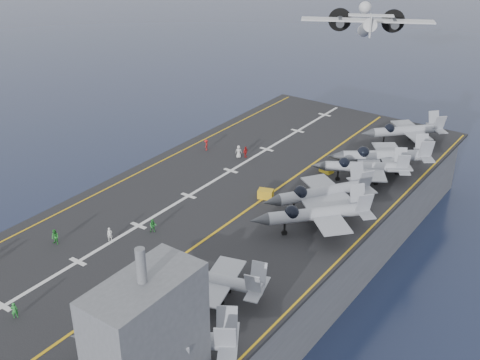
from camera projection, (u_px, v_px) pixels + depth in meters
The scene contains 26 objects.
ground at pixel (224, 272), 85.73m from camera, with size 500.00×500.00×0.00m, color #142135.
hull at pixel (223, 242), 83.50m from camera, with size 36.00×90.00×10.00m, color #56595E.
flight_deck at pixel (223, 209), 81.18m from camera, with size 38.00×92.00×0.40m, color black.
foul_line at pixel (241, 214), 79.53m from camera, with size 0.35×90.00×0.02m, color gold.
landing_centerline at pixel (189, 196), 84.20m from camera, with size 0.50×90.00×0.02m, color silver.
deck_edge_port at pixel (132, 176), 89.91m from camera, with size 0.25×90.00×0.02m, color gold.
deck_edge_stbd at pixel (347, 252), 71.49m from camera, with size 0.25×90.00×0.02m, color gold.
island_superstructure at pixel (147, 328), 48.09m from camera, with size 5.00×10.00×15.00m, color #56595E, non-canonical shape.
fighter_jet_1 at pixel (165, 338), 54.08m from camera, with size 18.45×16.87×5.33m, color gray, non-canonical shape.
fighter_jet_2 at pixel (212, 278), 62.94m from camera, with size 15.11×12.06×4.59m, color gray, non-canonical shape.
fighter_jet_4 at pixel (318, 213), 74.58m from camera, with size 17.95×18.27×5.34m, color #9CA5AD, non-canonical shape.
fighter_jet_5 at pixel (324, 191), 79.70m from camera, with size 17.22×18.56×5.36m, color gray, non-canonical shape.
fighter_jet_6 at pixel (366, 166), 87.32m from camera, with size 16.92×15.44×4.89m, color #8E959D, non-canonical shape.
fighter_jet_7 at pixel (386, 155), 90.31m from camera, with size 18.68×17.68×5.41m, color gray, non-canonical shape.
fighter_jet_8 at pixel (407, 129), 100.04m from camera, with size 16.73×16.86×4.95m, color gray, non-canonical shape.
tow_cart_a at pixel (122, 292), 63.51m from camera, with size 2.23×1.75×1.18m, color gold, non-canonical shape.
tow_cart_b at pixel (266, 194), 83.42m from camera, with size 2.39×1.95×1.24m, color gold, non-canonical shape.
tow_cart_c at pixel (327, 169), 90.85m from camera, with size 2.15×1.62×1.16m, color yellow, non-canonical shape.
crew_1 at pixel (110, 234), 73.37m from camera, with size 1.21×1.27×1.76m, color silver.
crew_2 at pixel (55, 237), 72.62m from camera, with size 1.29×0.96×1.97m, color green.
crew_3 at pixel (206, 145), 98.19m from camera, with size 1.14×1.30×1.81m, color #B21919.
crew_4 at pixel (245, 152), 95.63m from camera, with size 0.85×1.17×1.83m, color #B21919.
crew_5 at pixel (239, 152), 95.42m from camera, with size 1.49×1.39×2.06m, color silver.
crew_6 at pixel (14, 310), 60.34m from camera, with size 1.22×1.31×1.82m, color #268C33.
crew_7 at pixel (153, 226), 75.13m from camera, with size 1.32×1.28×1.84m, color #268C33.
transport_plane at pixel (367, 28), 114.06m from camera, with size 29.82×26.55×5.86m, color silver, non-canonical shape.
Camera 1 is at (43.00, -56.42, 49.95)m, focal length 45.00 mm.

